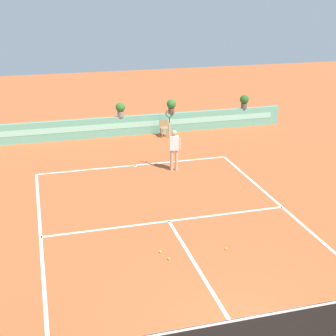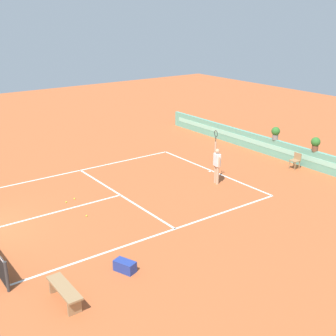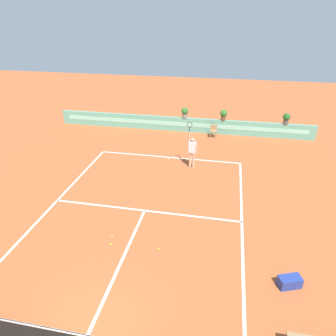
% 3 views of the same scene
% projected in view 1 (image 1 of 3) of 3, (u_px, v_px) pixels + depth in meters
% --- Properties ---
extents(ground_plane, '(60.00, 60.00, 0.00)m').
position_uv_depth(ground_plane, '(172.00, 227.00, 15.85)').
color(ground_plane, '#B2562D').
extents(court_lines, '(8.32, 11.94, 0.01)m').
position_uv_depth(court_lines, '(166.00, 217.00, 16.49)').
color(court_lines, white).
rests_on(court_lines, ground).
extents(net, '(8.92, 0.10, 1.00)m').
position_uv_depth(net, '(251.00, 333.00, 10.25)').
color(net, '#333333').
rests_on(net, ground).
extents(back_wall_barrier, '(18.00, 0.21, 1.00)m').
position_uv_depth(back_wall_barrier, '(116.00, 127.00, 25.04)').
color(back_wall_barrier, '#60A88E').
rests_on(back_wall_barrier, ground).
extents(ball_kid_chair, '(0.44, 0.44, 0.85)m').
position_uv_depth(ball_kid_chair, '(164.00, 127.00, 24.97)').
color(ball_kid_chair, '#99754C').
rests_on(ball_kid_chair, ground).
extents(tennis_player, '(0.61, 0.30, 2.58)m').
position_uv_depth(tennis_player, '(174.00, 146.00, 20.24)').
color(tennis_player, tan).
rests_on(tennis_player, ground).
extents(tennis_ball_near_baseline, '(0.07, 0.07, 0.07)m').
position_uv_depth(tennis_ball_near_baseline, '(160.00, 252.00, 14.30)').
color(tennis_ball_near_baseline, '#CCE033').
rests_on(tennis_ball_near_baseline, ground).
extents(tennis_ball_mid_court, '(0.07, 0.07, 0.07)m').
position_uv_depth(tennis_ball_mid_court, '(226.00, 249.00, 14.45)').
color(tennis_ball_mid_court, '#CCE033').
rests_on(tennis_ball_mid_court, ground).
extents(tennis_ball_by_sideline, '(0.07, 0.07, 0.07)m').
position_uv_depth(tennis_ball_by_sideline, '(169.00, 259.00, 13.93)').
color(tennis_ball_by_sideline, '#CCE033').
rests_on(tennis_ball_by_sideline, ground).
extents(potted_plant_far_right, '(0.48, 0.48, 0.72)m').
position_uv_depth(potted_plant_far_right, '(244.00, 101.00, 26.46)').
color(potted_plant_far_right, '#514C47').
rests_on(potted_plant_far_right, back_wall_barrier).
extents(potted_plant_centre, '(0.48, 0.48, 0.72)m').
position_uv_depth(potted_plant_centre, '(120.00, 109.00, 24.78)').
color(potted_plant_centre, gray).
rests_on(potted_plant_centre, back_wall_barrier).
extents(potted_plant_right, '(0.48, 0.48, 0.72)m').
position_uv_depth(potted_plant_right, '(171.00, 105.00, 25.44)').
color(potted_plant_right, brown).
rests_on(potted_plant_right, back_wall_barrier).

